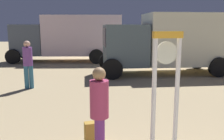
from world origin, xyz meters
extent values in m
cylinder|color=white|center=(0.06, 2.49, 1.05)|extent=(0.07, 0.07, 2.10)
cylinder|color=white|center=(0.45, 2.48, 1.05)|extent=(0.07, 0.07, 2.10)
cube|color=yellow|center=(0.25, 2.48, 2.15)|extent=(0.46, 0.10, 0.10)
cylinder|color=silver|center=(0.26, 2.51, 1.88)|extent=(0.34, 0.05, 0.34)
cube|color=black|center=(0.26, 2.54, 1.88)|extent=(0.07, 0.01, 0.07)
cube|color=black|center=(0.26, 2.54, 1.88)|extent=(0.12, 0.02, 0.08)
cylinder|color=#7D358C|center=(-0.67, 3.06, 0.39)|extent=(0.15, 0.15, 0.79)
cylinder|color=#B43A64|center=(-0.67, 2.98, 1.10)|extent=(0.31, 0.31, 0.62)
sphere|color=#A67E55|center=(-0.67, 2.98, 1.52)|extent=(0.22, 0.22, 0.22)
cube|color=gold|center=(-0.68, 3.57, 0.23)|extent=(0.31, 0.17, 0.47)
cube|color=gold|center=(-0.68, 3.67, 0.16)|extent=(0.21, 0.04, 0.21)
cylinder|color=teal|center=(-2.02, 8.53, 0.43)|extent=(0.16, 0.16, 0.86)
cylinder|color=teal|center=(-2.19, 8.54, 0.43)|extent=(0.16, 0.16, 0.86)
cylinder|color=#754395|center=(-2.10, 8.54, 1.20)|extent=(0.34, 0.34, 0.68)
sphere|color=#DBA689|center=(-2.10, 8.54, 1.65)|extent=(0.24, 0.24, 0.24)
cube|color=beige|center=(5.53, 9.66, 1.67)|extent=(4.98, 2.90, 2.44)
cube|color=#4E616B|center=(2.20, 10.20, 1.40)|extent=(2.26, 2.36, 1.91)
cube|color=black|center=(1.22, 10.36, 1.79)|extent=(0.31, 1.73, 0.84)
cylinder|color=black|center=(1.65, 11.41, 0.45)|extent=(0.93, 0.39, 0.90)
cylinder|color=black|center=(1.30, 9.22, 0.45)|extent=(0.93, 0.39, 0.90)
cylinder|color=black|center=(6.47, 10.63, 0.45)|extent=(0.93, 0.39, 0.90)
cylinder|color=black|center=(6.11, 8.44, 0.45)|extent=(0.93, 0.39, 0.90)
cube|color=silver|center=(0.99, 15.27, 1.72)|extent=(5.37, 3.45, 2.53)
cube|color=#4B5564|center=(-2.41, 16.13, 1.43)|extent=(2.41, 2.60, 1.95)
cube|color=black|center=(-3.36, 16.37, 1.82)|extent=(0.48, 1.80, 0.86)
cylinder|color=black|center=(-2.82, 17.44, 0.45)|extent=(0.93, 0.46, 0.90)
cylinder|color=black|center=(-3.40, 15.17, 0.45)|extent=(0.93, 0.46, 0.90)
cylinder|color=black|center=(2.16, 16.19, 0.45)|extent=(0.93, 0.46, 0.90)
cylinder|color=black|center=(1.58, 13.91, 0.45)|extent=(0.93, 0.46, 0.90)
camera|label=1|loc=(-1.50, -0.75, 2.26)|focal=38.90mm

